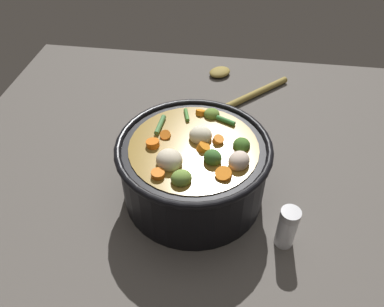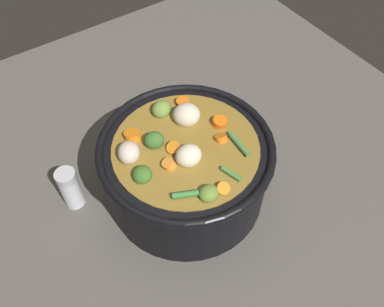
{
  "view_description": "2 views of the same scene",
  "coord_description": "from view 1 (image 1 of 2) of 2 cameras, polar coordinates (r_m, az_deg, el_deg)",
  "views": [
    {
      "loc": [
        0.51,
        0.07,
        0.59
      ],
      "look_at": [
        0.01,
        -0.0,
        0.12
      ],
      "focal_mm": 36.29,
      "sensor_mm": 36.0,
      "label": 1
    },
    {
      "loc": [
        -0.34,
        0.22,
        0.63
      ],
      "look_at": [
        -0.01,
        -0.0,
        0.12
      ],
      "focal_mm": 38.59,
      "sensor_mm": 36.0,
      "label": 2
    }
  ],
  "objects": [
    {
      "name": "salt_shaker",
      "position": [
        0.69,
        13.8,
        -10.5
      ],
      "size": [
        0.03,
        0.03,
        0.09
      ],
      "color": "silver",
      "rests_on": "ground_plane"
    },
    {
      "name": "wooden_spoon",
      "position": [
        1.07,
        6.67,
        10.13
      ],
      "size": [
        0.23,
        0.23,
        0.02
      ],
      "color": "olive",
      "rests_on": "ground_plane"
    },
    {
      "name": "cooking_pot",
      "position": [
        0.73,
        0.26,
        -2.25
      ],
      "size": [
        0.28,
        0.28,
        0.15
      ],
      "color": "black",
      "rests_on": "ground_plane"
    },
    {
      "name": "ground_plane",
      "position": [
        0.78,
        0.22,
        -5.82
      ],
      "size": [
        1.1,
        1.1,
        0.0
      ],
      "primitive_type": "plane",
      "color": "#514C47"
    }
  ]
}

